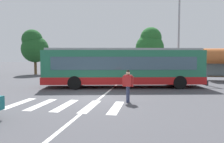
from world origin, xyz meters
TOP-DOWN VIEW (x-y plane):
  - ground_plane at (0.00, 0.00)m, footprint 160.00×160.00m
  - city_transit_bus at (1.20, 4.90)m, footprint 12.69×5.08m
  - pedestrian_crossing_street at (2.18, -0.75)m, footprint 0.58×0.29m
  - parked_car_white at (-6.11, 13.05)m, footprint 1.95×4.54m
  - parked_car_silver at (-3.41, 13.04)m, footprint 1.98×4.55m
  - parked_car_champagne at (-0.71, 13.06)m, footprint 2.14×4.62m
  - parked_car_blue at (1.99, 13.17)m, footprint 2.17×4.63m
  - parked_car_red at (4.56, 12.66)m, footprint 2.09×4.60m
  - twin_arm_street_lamp at (6.30, 12.48)m, footprint 3.82×0.32m
  - background_tree_left at (-12.36, 15.14)m, footprint 3.66×3.66m
  - background_tree_right at (3.19, 21.51)m, footprint 4.31×4.31m
  - crosswalk_painted_stripes at (-0.79, -2.05)m, footprint 5.54×2.71m
  - lane_center_line at (0.47, 2.00)m, footprint 0.16×24.00m

SIDE VIEW (x-z plane):
  - ground_plane at x=0.00m, z-range 0.00..0.00m
  - lane_center_line at x=0.47m, z-range 0.00..0.01m
  - crosswalk_painted_stripes at x=-0.79m, z-range 0.00..0.01m
  - parked_car_white at x=-6.11m, z-range 0.09..1.44m
  - parked_car_silver at x=-3.41m, z-range 0.09..1.44m
  - parked_car_champagne at x=-0.71m, z-range 0.09..1.44m
  - parked_car_blue at x=1.99m, z-range 0.09..1.44m
  - parked_car_red at x=4.56m, z-range 0.09..1.44m
  - pedestrian_crossing_street at x=2.18m, z-range 0.11..1.83m
  - city_transit_bus at x=1.20m, z-range 0.06..3.12m
  - background_tree_left at x=-12.36m, z-range 0.78..6.91m
  - background_tree_right at x=3.19m, z-range 0.77..7.69m
  - twin_arm_street_lamp at x=6.30m, z-range 1.01..10.58m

